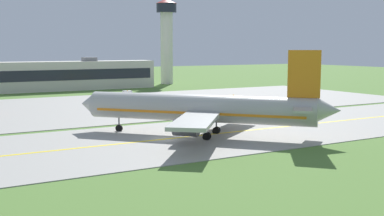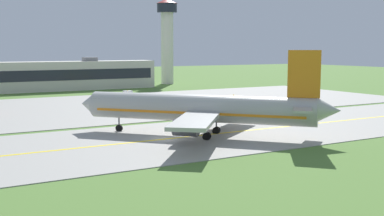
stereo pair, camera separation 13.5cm
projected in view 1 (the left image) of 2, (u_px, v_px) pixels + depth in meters
The scene contains 10 objects.
ground_plane at pixel (164, 140), 68.32m from camera, with size 500.00×500.00×0.00m, color #517A33.
taxiway_strip at pixel (164, 140), 68.31m from camera, with size 240.00×28.00×0.10m, color #9E9B93.
apron_pad at pixel (121, 105), 109.41m from camera, with size 140.00×52.00×0.10m, color #9E9B93.
taxiway_centreline at pixel (164, 139), 68.31m from camera, with size 220.00×0.60×0.01m, color yellow.
airplane_lead at pixel (202, 109), 70.47m from camera, with size 30.32×32.07×12.70m.
service_truck_baggage at pixel (202, 102), 106.34m from camera, with size 4.44×6.69×2.59m.
service_truck_fuel at pixel (238, 101), 108.69m from camera, with size 6.46×2.52×2.59m.
service_truck_catering at pixel (129, 96), 118.84m from camera, with size 2.64×6.51×2.59m.
terminal_building at pixel (46, 76), 145.91m from camera, with size 68.57×8.31×10.11m.
control_tower at pixel (167, 33), 173.60m from camera, with size 7.60×7.60×30.68m.
Camera 1 is at (-29.97, -60.32, 12.94)m, focal length 45.01 mm.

